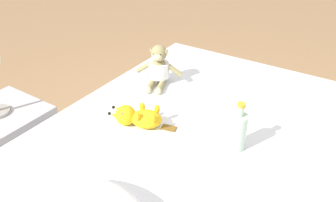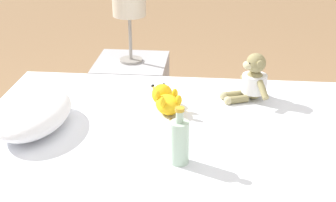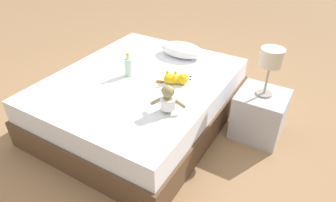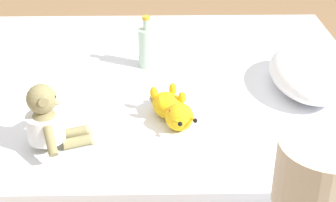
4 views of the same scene
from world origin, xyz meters
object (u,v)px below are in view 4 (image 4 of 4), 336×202
bed (150,126)px  glass_bottle (147,47)px  plush_monkey (48,122)px  pillow (308,73)px  plush_yellow_creature (173,109)px  bedside_lamp (322,182)px

bed → glass_bottle: bearing=-175.3°
plush_monkey → pillow: bearing=112.5°
pillow → glass_bottle: (-0.22, -0.65, 0.02)m
pillow → plush_monkey: 1.04m
plush_yellow_creature → bedside_lamp: (0.74, 0.29, 0.26)m
bed → plush_monkey: bearing=-32.1°
pillow → glass_bottle: bearing=-109.1°
pillow → plush_yellow_creature: 0.60m
pillow → plush_monkey: plush_monkey is taller
pillow → glass_bottle: glass_bottle is taller
glass_bottle → bedside_lamp: (1.20, 0.39, 0.21)m
bed → pillow: 0.72m
bed → plush_yellow_creature: bearing=14.5°
bedside_lamp → plush_yellow_creature: bearing=-158.6°
bed → plush_yellow_creature: size_ratio=5.90×
bedside_lamp → glass_bottle: bearing=-162.0°
plush_monkey → glass_bottle: size_ratio=1.20×
bed → glass_bottle: size_ratio=8.14×
bed → pillow: size_ratio=3.91×
bed → plush_yellow_creature: 0.47m
plush_yellow_creature → bedside_lamp: 0.83m
pillow → plush_yellow_creature: (0.24, -0.55, -0.02)m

